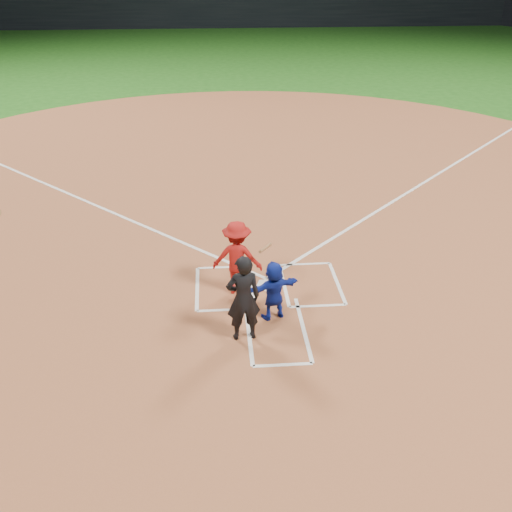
{
  "coord_description": "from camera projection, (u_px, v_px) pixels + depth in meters",
  "views": [
    {
      "loc": [
        -1.14,
        -10.95,
        6.72
      ],
      "look_at": [
        -0.3,
        -0.4,
        1.0
      ],
      "focal_mm": 40.0,
      "sensor_mm": 36.0,
      "label": 1
    }
  ],
  "objects": [
    {
      "name": "catcher",
      "position": [
        274.0,
        290.0,
        11.49
      ],
      "size": [
        1.24,
        0.73,
        1.27
      ],
      "primitive_type": "imported",
      "rotation": [
        0.0,
        0.0,
        3.47
      ],
      "color": "#1328A1",
      "rests_on": "home_plate_dirt"
    },
    {
      "name": "umpire",
      "position": [
        243.0,
        298.0,
        10.74
      ],
      "size": [
        0.71,
        0.52,
        1.8
      ],
      "primitive_type": "imported",
      "rotation": [
        0.0,
        0.0,
        3.28
      ],
      "color": "black",
      "rests_on": "home_plate_dirt"
    },
    {
      "name": "home_plate",
      "position": [
        268.0,
        285.0,
        12.87
      ],
      "size": [
        0.6,
        0.6,
        0.02
      ],
      "primitive_type": "cylinder",
      "rotation": [
        0.0,
        0.0,
        3.14
      ],
      "color": "white",
      "rests_on": "home_plate_dirt"
    },
    {
      "name": "stadium_wall_far",
      "position": [
        219.0,
        10.0,
        54.21
      ],
      "size": [
        80.0,
        1.2,
        3.2
      ],
      "primitive_type": "cube",
      "color": "black",
      "rests_on": "ground"
    },
    {
      "name": "chalk_markings",
      "position": [
        251.0,
        196.0,
        17.51
      ],
      "size": [
        28.35,
        17.32,
        0.01
      ],
      "color": "white",
      "rests_on": "home_plate_dirt"
    },
    {
      "name": "batter_at_plate",
      "position": [
        237.0,
        258.0,
        12.27
      ],
      "size": [
        1.38,
        0.95,
        1.68
      ],
      "color": "#A81512",
      "rests_on": "home_plate_dirt"
    },
    {
      "name": "home_plate_dirt",
      "position": [
        249.0,
        188.0,
        18.13
      ],
      "size": [
        28.0,
        28.0,
        0.01
      ],
      "primitive_type": "cylinder",
      "color": "brown",
      "rests_on": "ground"
    },
    {
      "name": "ground",
      "position": [
        268.0,
        286.0,
        12.88
      ],
      "size": [
        120.0,
        120.0,
        0.0
      ],
      "primitive_type": "plane",
      "color": "#1B5314",
      "rests_on": "ground"
    }
  ]
}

